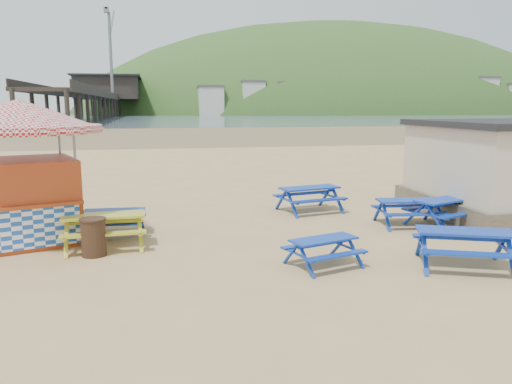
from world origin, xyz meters
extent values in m
plane|color=tan|center=(0.00, 0.00, 0.00)|extent=(400.00, 400.00, 0.00)
plane|color=brown|center=(0.00, 55.00, 0.00)|extent=(400.00, 400.00, 0.00)
plane|color=#475966|center=(0.00, 170.00, 0.01)|extent=(400.00, 400.00, 0.00)
cube|color=#163398|center=(-3.20, 1.03, 0.68)|extent=(1.72, 0.74, 0.05)
cube|color=#163398|center=(-3.17, 1.59, 0.42)|extent=(1.69, 0.32, 0.05)
cube|color=#163398|center=(-3.23, 0.47, 0.42)|extent=(1.69, 0.32, 0.05)
cube|color=#163398|center=(3.19, 2.90, 0.83)|extent=(2.18, 1.21, 0.06)
cube|color=#163398|center=(3.05, 3.57, 0.51)|extent=(2.07, 0.71, 0.06)
cube|color=#163398|center=(3.33, 2.23, 0.51)|extent=(2.07, 0.71, 0.06)
cube|color=#163398|center=(8.05, 0.64, 0.75)|extent=(1.88, 0.83, 0.05)
cube|color=#163398|center=(8.09, 1.25, 0.46)|extent=(1.85, 0.37, 0.05)
cube|color=#163398|center=(8.01, 0.03, 0.46)|extent=(1.85, 0.37, 0.05)
cube|color=#163398|center=(1.68, -2.90, 0.63)|extent=(1.67, 1.04, 0.04)
cube|color=#163398|center=(1.53, -2.40, 0.39)|extent=(1.55, 0.67, 0.04)
cube|color=#163398|center=(1.83, -3.39, 0.39)|extent=(1.55, 0.67, 0.04)
cube|color=#163398|center=(4.76, -3.62, 0.83)|extent=(2.20, 1.52, 0.06)
cube|color=#163398|center=(5.02, -2.99, 0.51)|extent=(2.01, 1.04, 0.06)
cube|color=#163398|center=(4.50, -4.26, 0.51)|extent=(2.01, 1.04, 0.06)
cube|color=#163398|center=(6.57, 0.02, 0.82)|extent=(2.16, 1.42, 0.06)
cube|color=#163398|center=(6.34, 0.65, 0.50)|extent=(1.99, 0.94, 0.06)
cube|color=#163398|center=(6.80, -0.61, 0.50)|extent=(1.99, 0.94, 0.06)
cube|color=gold|center=(-3.36, -0.27, 0.83)|extent=(2.10, 0.93, 0.06)
cube|color=gold|center=(-3.41, 0.41, 0.51)|extent=(2.07, 0.41, 0.06)
cube|color=gold|center=(-3.32, -0.96, 0.51)|extent=(2.07, 0.41, 0.06)
cube|color=#9D3716|center=(-5.44, 0.74, 1.12)|extent=(3.13, 3.13, 2.24)
cube|color=#9D3716|center=(-5.03, -0.48, 1.18)|extent=(2.37, 0.90, 0.09)
cube|color=#194CB2|center=(-5.04, -0.44, 0.62)|extent=(2.13, 0.77, 1.01)
cone|color=silver|center=(-5.44, 0.74, 3.41)|extent=(5.40, 5.40, 0.78)
cylinder|color=silver|center=(-5.44, 0.74, 3.02)|extent=(5.26, 5.26, 0.20)
cylinder|color=#3B2317|center=(-3.55, -1.01, 0.45)|extent=(0.59, 0.59, 0.90)
cylinder|color=#3B2317|center=(-3.55, -1.01, 0.91)|extent=(0.64, 0.64, 0.04)
cube|color=black|center=(-18.00, 175.00, 6.00)|extent=(9.00, 220.00, 0.60)
cube|color=black|center=(-18.00, 186.00, 10.00)|extent=(22.00, 30.00, 8.00)
cube|color=black|center=(-18.00, 186.00, 14.30)|extent=(24.00, 32.00, 0.60)
cylinder|color=slate|center=(-15.00, 164.00, 20.00)|extent=(1.00, 1.00, 28.00)
cube|color=slate|center=(-15.00, 178.00, 33.00)|extent=(0.60, 25.63, 12.38)
ellipsoid|color=#2D4C1E|center=(90.00, 230.00, -10.00)|extent=(264.00, 144.00, 108.00)
cube|color=#163398|center=(5.55, 0.34, 0.78)|extent=(2.00, 0.99, 0.05)
cube|color=#163398|center=(5.64, 0.97, 0.48)|extent=(1.94, 0.51, 0.05)
cube|color=#163398|center=(5.47, -0.29, 0.48)|extent=(1.94, 0.51, 0.05)
camera|label=1|loc=(-2.04, -13.35, 3.63)|focal=35.00mm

